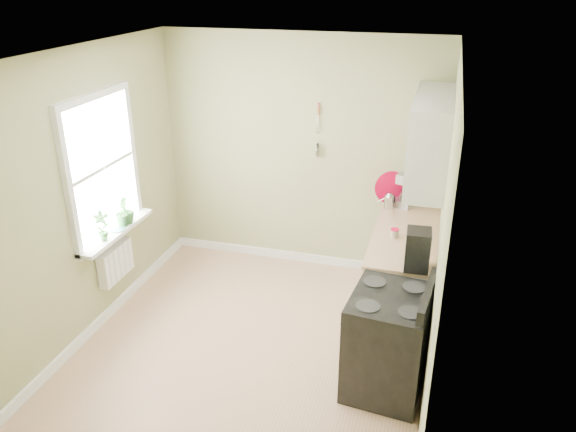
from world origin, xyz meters
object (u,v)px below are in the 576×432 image
(stove, at_px, (388,342))
(kettle, at_px, (389,201))
(coffee_maker, at_px, (417,251))
(stand_mixer, at_px, (407,189))

(stove, relative_size, kettle, 5.58)
(stove, height_order, coffee_maker, coffee_maker)
(stand_mixer, height_order, coffee_maker, stand_mixer)
(stove, height_order, kettle, kettle)
(stand_mixer, bearing_deg, stove, -88.42)
(kettle, xyz_separation_m, coffee_maker, (0.38, -1.26, 0.08))
(stand_mixer, bearing_deg, coffee_maker, -82.07)
(stand_mixer, relative_size, coffee_maker, 1.13)
(stove, xyz_separation_m, kettle, (-0.23, 1.76, 0.55))
(stove, distance_m, stand_mixer, 2.04)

